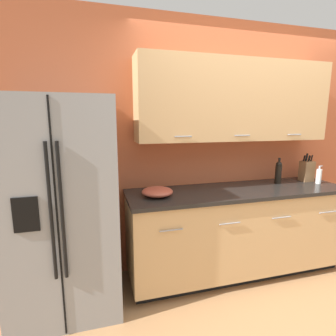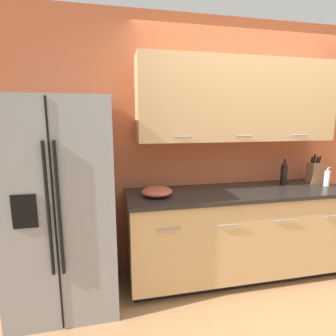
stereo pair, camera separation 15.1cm
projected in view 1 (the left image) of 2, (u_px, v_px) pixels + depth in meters
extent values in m
plane|color=#B27F51|center=(313.00, 324.00, 2.07)|extent=(14.00, 14.00, 0.00)
cube|color=#BC5B38|center=(242.00, 146.00, 2.94)|extent=(10.00, 0.05, 2.60)
cube|color=tan|center=(235.00, 101.00, 2.62)|extent=(2.00, 0.32, 0.79)
cylinder|color=#99999E|center=(183.00, 136.00, 2.36)|extent=(0.16, 0.01, 0.01)
cylinder|color=#99999E|center=(242.00, 135.00, 2.52)|extent=(0.16, 0.01, 0.01)
cylinder|color=#99999E|center=(294.00, 135.00, 2.68)|extent=(0.16, 0.01, 0.01)
cube|color=black|center=(233.00, 265.00, 2.82)|extent=(2.19, 0.54, 0.09)
cube|color=tan|center=(237.00, 229.00, 2.71)|extent=(2.23, 0.62, 0.78)
cube|color=black|center=(240.00, 191.00, 2.62)|extent=(2.25, 0.64, 0.03)
cylinder|color=#99999E|center=(171.00, 230.00, 2.15)|extent=(0.20, 0.01, 0.01)
cylinder|color=#99999E|center=(230.00, 223.00, 2.29)|extent=(0.20, 0.01, 0.01)
cylinder|color=#99999E|center=(282.00, 217.00, 2.43)|extent=(0.20, 0.01, 0.01)
cylinder|color=#99999E|center=(328.00, 212.00, 2.57)|extent=(0.20, 0.01, 0.01)
cube|color=gray|center=(64.00, 207.00, 2.15)|extent=(0.85, 0.72, 1.76)
cube|color=black|center=(58.00, 224.00, 1.80)|extent=(0.01, 0.01, 1.73)
cylinder|color=black|center=(51.00, 213.00, 1.76)|extent=(0.02, 0.02, 0.97)
cylinder|color=black|center=(62.00, 212.00, 1.78)|extent=(0.02, 0.02, 0.97)
cube|color=black|center=(26.00, 215.00, 1.73)|extent=(0.16, 0.01, 0.24)
cube|color=olive|center=(307.00, 171.00, 2.96)|extent=(0.13, 0.11, 0.23)
cylinder|color=black|center=(304.00, 158.00, 2.94)|extent=(0.01, 0.03, 0.07)
cylinder|color=black|center=(306.00, 157.00, 2.90)|extent=(0.02, 0.04, 0.09)
cylinder|color=black|center=(307.00, 158.00, 2.95)|extent=(0.01, 0.03, 0.06)
cylinder|color=black|center=(309.00, 158.00, 2.91)|extent=(0.01, 0.03, 0.07)
cylinder|color=black|center=(309.00, 158.00, 2.95)|extent=(0.02, 0.03, 0.06)
cylinder|color=black|center=(312.00, 158.00, 2.92)|extent=(0.01, 0.03, 0.07)
cylinder|color=black|center=(278.00, 174.00, 2.85)|extent=(0.07, 0.07, 0.20)
sphere|color=black|center=(279.00, 165.00, 2.83)|extent=(0.06, 0.06, 0.06)
cylinder|color=black|center=(279.00, 163.00, 2.83)|extent=(0.02, 0.02, 0.07)
cylinder|color=black|center=(279.00, 159.00, 2.82)|extent=(0.02, 0.02, 0.02)
cylinder|color=white|center=(319.00, 176.00, 2.84)|extent=(0.05, 0.05, 0.16)
cylinder|color=#B2B2B5|center=(320.00, 168.00, 2.83)|extent=(0.02, 0.02, 0.04)
cylinder|color=#B2B2B5|center=(321.00, 166.00, 2.83)|extent=(0.03, 0.01, 0.01)
ellipsoid|color=#B24C38|center=(157.00, 192.00, 2.37)|extent=(0.28, 0.28, 0.08)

